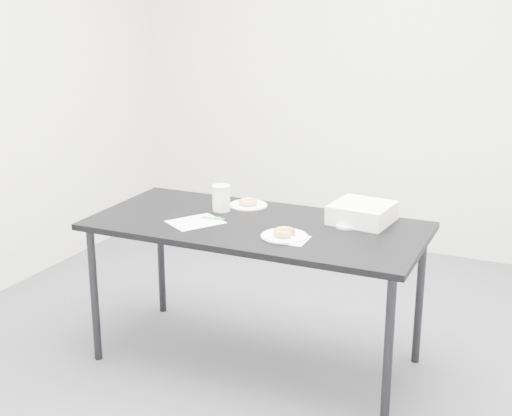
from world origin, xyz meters
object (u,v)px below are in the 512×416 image
at_px(pen, 213,218).
at_px(bakery_box, 362,213).
at_px(plate_far, 248,205).
at_px(donut_far, 248,202).
at_px(scorecard, 196,222).
at_px(plate_near, 284,236).
at_px(donut_near, 284,232).
at_px(table, 256,234).
at_px(coffee_cup, 221,198).

relative_size(pen, bakery_box, 0.41).
distance_m(plate_far, donut_far, 0.02).
height_order(scorecard, plate_near, plate_near).
height_order(donut_near, bakery_box, bakery_box).
bearing_deg(plate_near, table, 146.31).
bearing_deg(donut_near, plate_far, 133.48).
bearing_deg(scorecard, table, 53.56).
bearing_deg(donut_far, plate_far, 0.00).
xyz_separation_m(table, coffee_cup, (-0.26, 0.12, 0.13)).
xyz_separation_m(pen, donut_far, (0.05, 0.30, 0.02)).
relative_size(donut_near, plate_far, 0.50).
relative_size(plate_near, donut_near, 2.13).
height_order(scorecard, donut_near, donut_near).
bearing_deg(plate_far, table, -56.89).
height_order(plate_near, donut_far, donut_far).
height_order(plate_near, plate_far, plate_near).
bearing_deg(bakery_box, scorecard, -149.19).
distance_m(plate_near, bakery_box, 0.47).
xyz_separation_m(scorecard, bakery_box, (0.76, 0.36, 0.05)).
xyz_separation_m(plate_near, coffee_cup, (-0.47, 0.26, 0.06)).
relative_size(plate_near, coffee_cup, 1.59).
relative_size(donut_near, bakery_box, 0.37).
distance_m(coffee_cup, bakery_box, 0.74).
relative_size(table, donut_far, 17.27).
bearing_deg(coffee_cup, plate_near, -28.86).
xyz_separation_m(coffee_cup, bakery_box, (0.73, 0.13, -0.02)).
xyz_separation_m(scorecard, coffee_cup, (0.02, 0.23, 0.07)).
bearing_deg(pen, donut_near, -25.15).
xyz_separation_m(scorecard, plate_near, (0.50, -0.03, 0.00)).
bearing_deg(donut_near, donut_far, 133.48).
bearing_deg(table, donut_far, 122.18).
distance_m(plate_near, donut_far, 0.56).
height_order(plate_far, donut_far, donut_far).
bearing_deg(pen, plate_near, -25.15).
bearing_deg(pen, coffee_cup, 91.52).
xyz_separation_m(scorecard, donut_near, (0.50, -0.03, 0.03)).
relative_size(plate_far, donut_far, 2.13).
height_order(scorecard, coffee_cup, coffee_cup).
relative_size(pen, plate_near, 0.53).
relative_size(table, scorecard, 6.69).
bearing_deg(coffee_cup, table, -24.56).
bearing_deg(bakery_box, coffee_cup, -164.73).
distance_m(table, donut_near, 0.27).
height_order(pen, plate_near, pen).
bearing_deg(pen, table, -3.00).
xyz_separation_m(donut_near, coffee_cup, (-0.47, 0.26, 0.04)).
relative_size(plate_near, bakery_box, 0.78).
distance_m(donut_far, bakery_box, 0.64).
distance_m(scorecard, donut_far, 0.39).
distance_m(pen, donut_near, 0.45).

